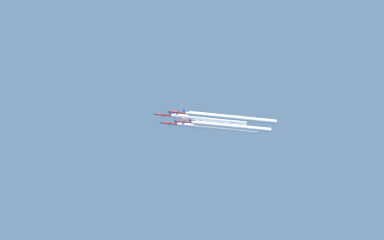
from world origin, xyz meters
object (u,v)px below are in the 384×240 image
Objects in this scene: jet_left_wingman at (177,112)px; jet_slot at (183,122)px; jet_lead at (163,115)px; jet_right_wingman at (169,123)px.

jet_slot is (9.93, -6.70, -2.02)m from jet_left_wingman.
jet_right_wingman is (9.11, -6.19, -1.82)m from jet_lead.
jet_right_wingman is (19.32, -0.09, -0.47)m from jet_left_wingman.
jet_left_wingman reaches higher than jet_right_wingman.
jet_lead is 13.24m from jet_slot.
jet_slot is (-0.28, -12.80, -3.38)m from jet_lead.
jet_slot is (-9.39, -6.61, -1.56)m from jet_right_wingman.
jet_right_wingman is 1.00× the size of jet_slot.
jet_lead is 1.00× the size of jet_left_wingman.
jet_lead is at bearing 145.80° from jet_right_wingman.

